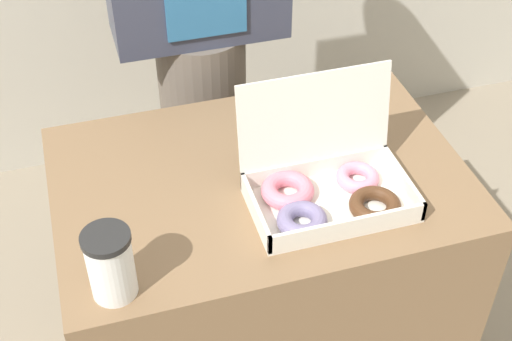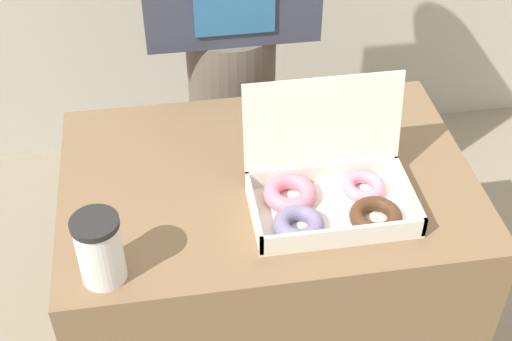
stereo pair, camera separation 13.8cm
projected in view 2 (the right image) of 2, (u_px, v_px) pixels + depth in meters
The scene contains 4 objects.
table at pixel (266, 289), 1.78m from camera, with size 0.89×0.61×0.75m.
donut_box at pixel (328, 193), 1.44m from camera, with size 0.33×0.25×0.24m.
coffee_cup at pixel (100, 249), 1.27m from camera, with size 0.09×0.09×0.14m.
person_customer at pixel (230, 21), 1.86m from camera, with size 0.44×0.24×1.58m.
Camera 2 is at (-0.20, -1.14, 1.76)m, focal length 50.00 mm.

